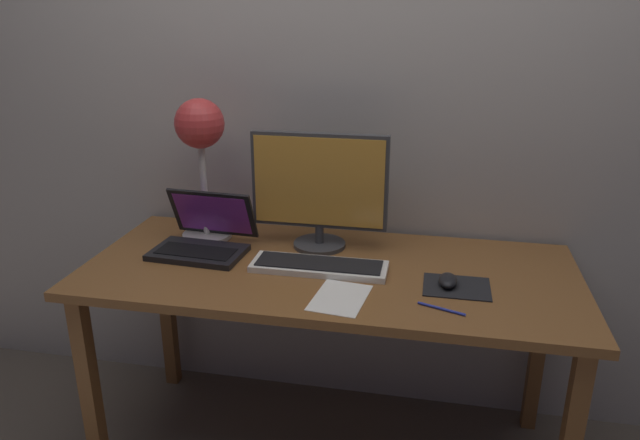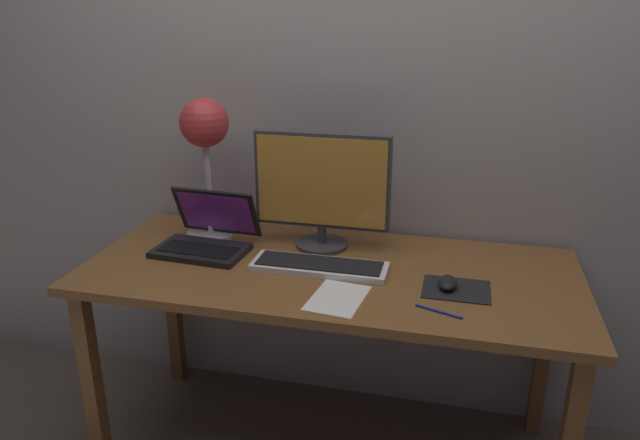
{
  "view_description": "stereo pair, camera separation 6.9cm",
  "coord_description": "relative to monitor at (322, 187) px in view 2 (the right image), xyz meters",
  "views": [
    {
      "loc": [
        0.32,
        -1.73,
        1.54
      ],
      "look_at": [
        -0.02,
        -0.05,
        0.92
      ],
      "focal_mm": 33.16,
      "sensor_mm": 36.0,
      "label": 1
    },
    {
      "loc": [
        0.39,
        -1.72,
        1.54
      ],
      "look_at": [
        -0.02,
        -0.05,
        0.92
      ],
      "focal_mm": 33.16,
      "sensor_mm": 36.0,
      "label": 2
    }
  ],
  "objects": [
    {
      "name": "back_wall",
      "position": [
        0.07,
        0.23,
        0.34
      ],
      "size": [
        4.8,
        0.06,
        2.6
      ],
      "primitive_type": "cube",
      "color": "#A8A099",
      "rests_on": "ground"
    },
    {
      "name": "desk",
      "position": [
        0.07,
        -0.17,
        -0.3
      ],
      "size": [
        1.6,
        0.7,
        0.74
      ],
      "color": "brown",
      "rests_on": "ground"
    },
    {
      "name": "monitor",
      "position": [
        0.0,
        0.0,
        0.0
      ],
      "size": [
        0.47,
        0.18,
        0.41
      ],
      "color": "#38383A",
      "rests_on": "desk"
    },
    {
      "name": "keyboard_main",
      "position": [
        0.04,
        -0.19,
        -0.21
      ],
      "size": [
        0.44,
        0.14,
        0.03
      ],
      "color": "silver",
      "rests_on": "desk"
    },
    {
      "name": "laptop",
      "position": [
        -0.39,
        -0.1,
        -0.16
      ],
      "size": [
        0.33,
        0.29,
        0.2
      ],
      "color": "black",
      "rests_on": "desk"
    },
    {
      "name": "desk_lamp",
      "position": [
        -0.42,
        0.01,
        0.16
      ],
      "size": [
        0.18,
        0.18,
        0.51
      ],
      "color": "beige",
      "rests_on": "desk"
    },
    {
      "name": "mousepad",
      "position": [
        0.47,
        -0.24,
        -0.22
      ],
      "size": [
        0.2,
        0.16,
        0.0
      ],
      "primitive_type": "cube",
      "color": "black",
      "rests_on": "desk"
    },
    {
      "name": "mouse",
      "position": [
        0.45,
        -0.23,
        -0.2
      ],
      "size": [
        0.06,
        0.1,
        0.03
      ],
      "primitive_type": "ellipsoid",
      "color": "black",
      "rests_on": "mousepad"
    },
    {
      "name": "paper_sheet_near_mouse",
      "position": [
        0.14,
        -0.37,
        -0.22
      ],
      "size": [
        0.17,
        0.23,
        0.0
      ],
      "primitive_type": "cube",
      "rotation": [
        0.0,
        0.0,
        -0.12
      ],
      "color": "white",
      "rests_on": "desk"
    },
    {
      "name": "pen",
      "position": [
        0.43,
        -0.39,
        -0.22
      ],
      "size": [
        0.13,
        0.06,
        0.01
      ],
      "primitive_type": "cylinder",
      "rotation": [
        0.0,
        1.57,
        -0.35
      ],
      "color": "#2633A5",
      "rests_on": "desk"
    }
  ]
}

